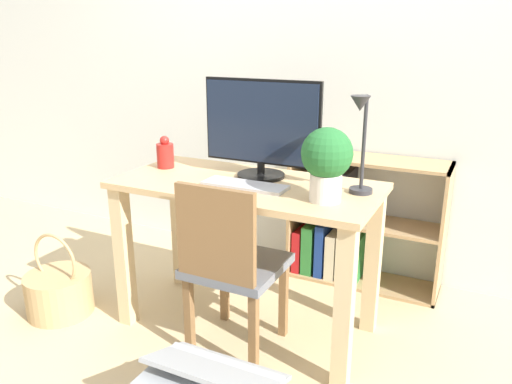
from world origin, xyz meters
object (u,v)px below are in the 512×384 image
(potted_plant, at_px, (327,160))
(basket, at_px, (59,292))
(vase, at_px, (165,154))
(monitor, at_px, (261,127))
(chair, at_px, (230,263))
(desk_lamp, at_px, (361,136))
(bookshelf, at_px, (341,226))
(keyboard, at_px, (245,185))

(potted_plant, bearing_deg, basket, -170.32)
(vase, distance_m, potted_plant, 0.92)
(vase, bearing_deg, monitor, 6.44)
(vase, xyz_separation_m, chair, (0.53, -0.28, -0.37))
(vase, bearing_deg, basket, -139.10)
(potted_plant, relative_size, basket, 0.68)
(monitor, distance_m, vase, 0.54)
(chair, bearing_deg, basket, -178.75)
(vase, relative_size, desk_lamp, 0.39)
(desk_lamp, xyz_separation_m, potted_plant, (-0.10, -0.12, -0.08))
(vase, height_order, bookshelf, vase)
(vase, distance_m, bookshelf, 1.11)
(bookshelf, bearing_deg, vase, -138.87)
(monitor, bearing_deg, potted_plant, -28.48)
(desk_lamp, bearing_deg, bookshelf, 110.47)
(monitor, height_order, desk_lamp, monitor)
(monitor, distance_m, chair, 0.64)
(keyboard, relative_size, vase, 2.35)
(chair, height_order, basket, chair)
(keyboard, relative_size, desk_lamp, 0.91)
(monitor, distance_m, potted_plant, 0.45)
(bookshelf, bearing_deg, desk_lamp, -69.53)
(vase, bearing_deg, keyboard, -13.55)
(vase, xyz_separation_m, basket, (-0.44, -0.38, -0.70))
(keyboard, distance_m, desk_lamp, 0.55)
(desk_lamp, relative_size, potted_plant, 1.40)
(desk_lamp, distance_m, potted_plant, 0.18)
(vase, relative_size, basket, 0.37)
(keyboard, relative_size, potted_plant, 1.27)
(vase, height_order, potted_plant, potted_plant)
(chair, bearing_deg, monitor, 87.45)
(desk_lamp, bearing_deg, keyboard, -169.55)
(chair, relative_size, basket, 1.86)
(desk_lamp, xyz_separation_m, chair, (-0.48, -0.24, -0.56))
(monitor, relative_size, bookshelf, 0.67)
(chair, relative_size, bookshelf, 0.95)
(vase, bearing_deg, chair, -27.99)
(desk_lamp, bearing_deg, chair, -153.01)
(potted_plant, distance_m, bookshelf, 1.02)
(monitor, bearing_deg, chair, -87.67)
(bookshelf, height_order, basket, bookshelf)
(keyboard, bearing_deg, chair, -87.58)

